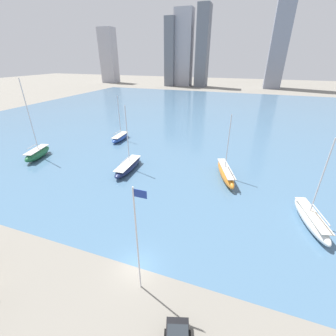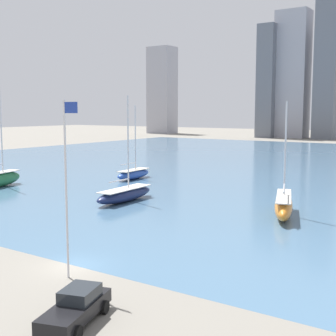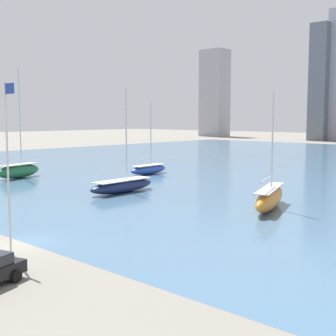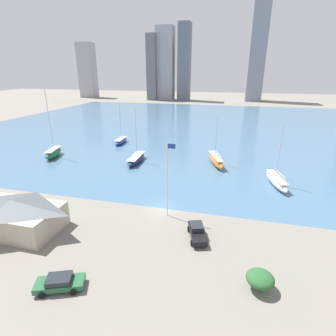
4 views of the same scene
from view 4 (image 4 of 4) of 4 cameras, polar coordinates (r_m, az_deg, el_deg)
ground_plane at (r=43.09m, az=-1.41°, el=-8.78°), size 500.00×500.00×0.00m
harbor_water at (r=108.75m, az=8.62°, el=9.04°), size 180.00×140.00×0.00m
boat_shed at (r=42.77m, az=-30.65°, el=-8.73°), size 12.92×7.11×4.49m
flag_pole at (r=38.32m, az=-0.07°, el=-2.15°), size 1.24×0.14×11.64m
yard_shrub at (r=30.17m, az=19.42°, el=-21.79°), size 2.83×2.83×2.02m
distant_city_skyline at (r=204.59m, az=16.23°, el=21.67°), size 217.16×23.60×74.94m
sailboat_navy at (r=64.28m, az=-6.96°, el=2.01°), size 2.99×10.27×12.79m
sailboat_blue at (r=82.08m, az=-10.25°, el=5.87°), size 2.78×8.18×11.81m
sailboat_orange at (r=63.06m, az=10.31°, el=1.73°), size 5.29×10.72×11.95m
sailboat_white at (r=54.81m, az=22.53°, el=-2.60°), size 4.07×9.82×12.27m
sailboat_green at (r=73.78m, az=-23.70°, el=3.07°), size 4.26×8.55×16.99m
parked_pickup_black at (r=36.15m, az=6.35°, el=-13.60°), size 3.26×5.36×1.74m
parked_sedan_green at (r=31.13m, az=-22.50°, el=-22.03°), size 5.23×3.63×1.48m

